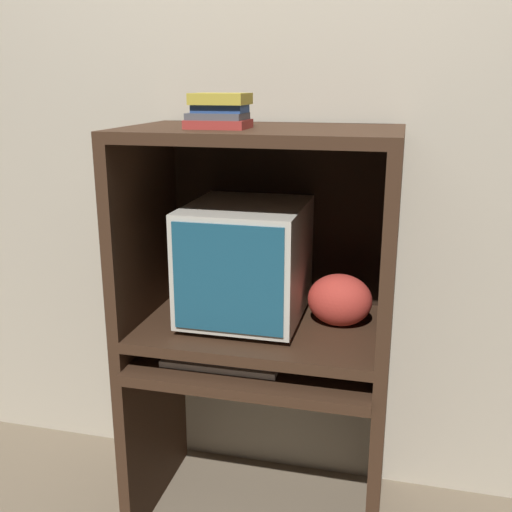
{
  "coord_description": "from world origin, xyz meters",
  "views": [
    {
      "loc": [
        0.44,
        -1.57,
        1.55
      ],
      "look_at": [
        -0.02,
        0.28,
        1.0
      ],
      "focal_mm": 42.0,
      "sensor_mm": 36.0,
      "label": 1
    }
  ],
  "objects_px": {
    "mouse": "(303,366)",
    "book_stack": "(219,111)",
    "crt_monitor": "(246,261)",
    "snack_bag": "(340,300)",
    "keyboard": "(223,359)"
  },
  "relations": [
    {
      "from": "keyboard",
      "to": "book_stack",
      "type": "xyz_separation_m",
      "value": [
        -0.02,
        0.05,
        0.79
      ]
    },
    {
      "from": "crt_monitor",
      "to": "snack_bag",
      "type": "height_order",
      "value": "crt_monitor"
    },
    {
      "from": "snack_bag",
      "to": "keyboard",
      "type": "bearing_deg",
      "value": -154.07
    },
    {
      "from": "mouse",
      "to": "book_stack",
      "type": "bearing_deg",
      "value": 170.18
    },
    {
      "from": "mouse",
      "to": "book_stack",
      "type": "distance_m",
      "value": 0.84
    },
    {
      "from": "mouse",
      "to": "snack_bag",
      "type": "distance_m",
      "value": 0.26
    },
    {
      "from": "crt_monitor",
      "to": "mouse",
      "type": "distance_m",
      "value": 0.4
    },
    {
      "from": "keyboard",
      "to": "mouse",
      "type": "height_order",
      "value": "mouse"
    },
    {
      "from": "mouse",
      "to": "book_stack",
      "type": "relative_size",
      "value": 0.4
    },
    {
      "from": "snack_bag",
      "to": "book_stack",
      "type": "xyz_separation_m",
      "value": [
        -0.37,
        -0.12,
        0.62
      ]
    },
    {
      "from": "snack_bag",
      "to": "book_stack",
      "type": "bearing_deg",
      "value": -162.22
    },
    {
      "from": "crt_monitor",
      "to": "snack_bag",
      "type": "bearing_deg",
      "value": 2.94
    },
    {
      "from": "keyboard",
      "to": "snack_bag",
      "type": "bearing_deg",
      "value": 25.93
    },
    {
      "from": "snack_bag",
      "to": "mouse",
      "type": "bearing_deg",
      "value": -118.32
    },
    {
      "from": "mouse",
      "to": "book_stack",
      "type": "xyz_separation_m",
      "value": [
        -0.28,
        0.05,
        0.79
      ]
    }
  ]
}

